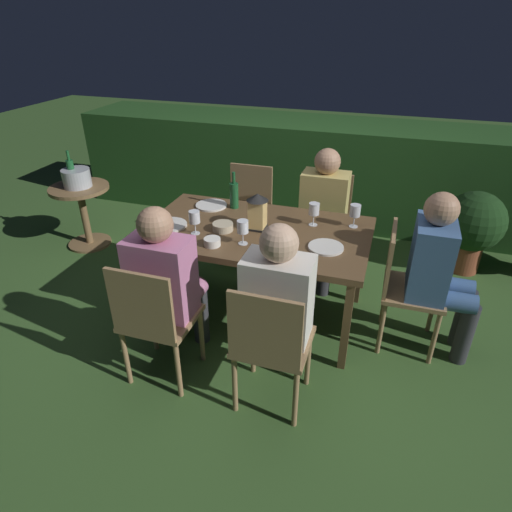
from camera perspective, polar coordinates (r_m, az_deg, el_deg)
ground_plane at (r=3.50m, az=0.00°, el=-7.32°), size 16.00×16.00×0.00m
dining_table at (r=3.15m, az=0.00°, el=2.59°), size 1.60×0.94×0.73m
chair_side_right_a at (r=4.07m, az=-1.11°, el=6.13°), size 0.42×0.40×0.87m
chair_side_right_b at (r=3.91m, az=8.97°, el=4.77°), size 0.42×0.40×0.87m
person_in_mustard at (r=3.68m, az=8.62°, el=5.71°), size 0.38×0.47×1.15m
chair_side_left_a at (r=2.71m, az=-13.07°, el=-7.89°), size 0.42×0.40×0.87m
person_in_pink at (r=2.77m, az=-11.45°, el=-3.09°), size 0.38×0.47×1.15m
chair_side_left_b at (r=2.47m, az=1.86°, el=-11.23°), size 0.42×0.40×0.87m
person_in_cream at (r=2.53m, az=3.16°, el=-5.85°), size 0.38×0.47×1.15m
chair_head_far at (r=3.12m, az=18.68°, el=-3.35°), size 0.40×0.42×0.87m
person_in_blue at (r=3.07m, az=22.74°, el=-1.49°), size 0.48×0.38×1.15m
lantern_centerpiece at (r=3.07m, az=0.19°, el=6.08°), size 0.15×0.15×0.27m
green_bottle_on_table at (r=3.44m, az=-2.87°, el=8.00°), size 0.07×0.07×0.29m
wine_glass_a at (r=2.87m, az=-1.74°, el=3.69°), size 0.08×0.08×0.17m
wine_glass_b at (r=3.04m, az=-8.02°, el=4.91°), size 0.08×0.08×0.17m
wine_glass_c at (r=3.16m, az=7.56°, el=5.95°), size 0.08×0.08×0.17m
wine_glass_d at (r=3.19m, az=12.77°, el=5.65°), size 0.08×0.08×0.17m
plate_a at (r=3.52m, az=-5.84°, el=6.59°), size 0.25×0.25×0.01m
plate_b at (r=2.90m, az=9.09°, el=1.14°), size 0.23×0.23×0.01m
plate_c at (r=3.23m, az=-11.22°, el=3.98°), size 0.25×0.25×0.01m
plate_d at (r=2.81m, az=2.69°, el=0.52°), size 0.25×0.25×0.01m
bowl_olives at (r=3.10m, az=-4.34°, el=3.85°), size 0.15×0.15×0.05m
bowl_bread at (r=2.90m, az=-5.73°, el=1.87°), size 0.11×0.11×0.05m
side_table at (r=4.63m, az=-21.65°, el=6.03°), size 0.56×0.56×0.62m
ice_bucket at (r=4.53m, az=-22.37°, el=9.52°), size 0.26×0.26×0.34m
hedge_backdrop at (r=5.08m, az=7.38°, el=11.19°), size 5.32×0.86×1.05m
potted_plant_by_hedge at (r=4.28m, az=26.44°, el=3.60°), size 0.53×0.53×0.75m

